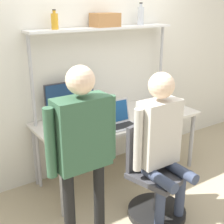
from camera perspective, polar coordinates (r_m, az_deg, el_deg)
name	(u,v)px	position (r m, az deg, el deg)	size (l,w,h in m)	color
ground_plane	(139,191)	(3.55, 5.00, -14.13)	(12.00, 12.00, 0.00)	tan
wall_back	(97,57)	(3.69, -2.70, 9.99)	(8.00, 0.06, 2.70)	silver
desk	(118,123)	(3.53, 1.09, -1.97)	(1.86, 0.79, 0.73)	beige
shelf_unit	(104,52)	(3.55, -1.41, 10.95)	(1.77, 0.23, 1.70)	white
monitor	(70,97)	(3.45, -7.65, 2.69)	(0.59, 0.18, 0.42)	#333338
laptop	(119,118)	(3.29, 1.35, -1.12)	(0.31, 0.25, 0.26)	#BCBCC1
cell_phone	(143,120)	(3.44, 5.63, -1.41)	(0.07, 0.15, 0.01)	#264C8C
office_chair	(154,188)	(3.09, 7.73, -13.60)	(0.56, 0.56, 0.92)	black
person_seated	(161,137)	(2.81, 9.00, -4.49)	(0.55, 0.47, 1.41)	#38425B
person_standing	(82,141)	(2.34, -5.43, -5.27)	(0.59, 0.21, 1.56)	black
bottle_clear	(141,16)	(3.81, 5.26, 17.16)	(0.07, 0.07, 0.25)	silver
bottle_amber	(55,21)	(3.24, -10.45, 16.05)	(0.07, 0.07, 0.19)	gold
storage_box	(105,20)	(3.53, -1.27, 16.49)	(0.29, 0.21, 0.15)	#B27A47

